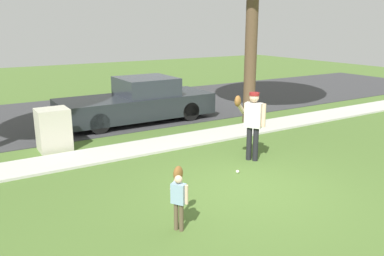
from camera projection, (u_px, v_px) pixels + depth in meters
ground_plane at (167, 145)px, 10.92m from camera, size 48.00×48.00×0.00m
sidewalk_strip at (165, 144)px, 11.00m from camera, size 36.00×1.20×0.06m
road_surface at (104, 111)px, 15.12m from camera, size 36.00×6.80×0.02m
person_adult at (252, 119)px, 9.46m from camera, size 0.85×0.52×1.68m
person_child at (179, 191)px, 6.37m from camera, size 0.39×0.52×1.00m
baseball at (238, 172)px, 8.89m from camera, size 0.07×0.07×0.07m
utility_cabinet at (53, 130)px, 10.40m from camera, size 0.80×0.73×1.12m
parked_pickup_dark at (138, 102)px, 13.45m from camera, size 5.20×1.95×1.48m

